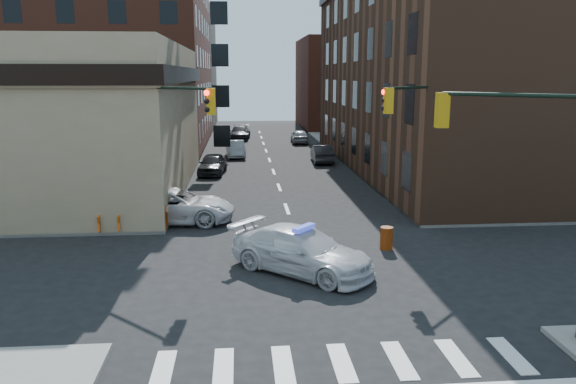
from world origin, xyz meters
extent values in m
plane|color=black|center=(0.00, 0.00, 0.00)|extent=(140.00, 140.00, 0.00)
cube|color=gray|center=(-23.00, 32.75, 0.07)|extent=(34.00, 54.50, 0.15)
cube|color=gray|center=(23.00, 32.75, 0.07)|extent=(34.00, 54.50, 0.15)
cube|color=tan|center=(-17.00, 16.50, 4.50)|extent=(22.00, 22.00, 9.00)
cube|color=#5E2A1D|center=(-18.50, 40.00, 12.00)|extent=(25.00, 25.00, 24.00)
cube|color=#523221|center=(13.00, 22.50, 7.00)|extent=(14.00, 34.00, 14.00)
cube|color=brown|center=(-16.00, 62.00, 8.00)|extent=(20.00, 18.00, 16.00)
cube|color=#5E2A1D|center=(14.00, 58.00, 6.00)|extent=(16.00, 16.00, 12.00)
cylinder|color=black|center=(5.21, -4.71, 6.65)|extent=(3.27, 3.27, 0.12)
cube|color=#BF8C0C|center=(3.62, -3.12, 6.15)|extent=(0.35, 0.35, 1.05)
sphere|color=#FF0C05|center=(3.77, -2.96, 6.50)|extent=(0.22, 0.22, 0.22)
sphere|color=black|center=(3.77, -2.96, 6.17)|extent=(0.22, 0.22, 0.22)
sphere|color=black|center=(3.77, -2.96, 5.84)|extent=(0.22, 0.22, 0.22)
cylinder|color=black|center=(-6.80, 6.30, 4.15)|extent=(0.20, 0.20, 8.00)
cylinder|color=black|center=(-6.80, 6.30, 0.40)|extent=(0.44, 0.44, 0.50)
cylinder|color=black|center=(-5.21, 4.71, 6.65)|extent=(3.27, 3.27, 0.12)
cube|color=#BF8C0C|center=(-3.62, 3.12, 6.15)|extent=(0.35, 0.35, 1.05)
sphere|color=#FF0C05|center=(-3.77, 2.96, 6.50)|extent=(0.22, 0.22, 0.22)
sphere|color=black|center=(-3.77, 2.96, 6.17)|extent=(0.22, 0.22, 0.22)
sphere|color=black|center=(-3.77, 2.96, 5.84)|extent=(0.22, 0.22, 0.22)
cylinder|color=black|center=(6.80, 6.30, 4.15)|extent=(0.20, 0.20, 8.00)
cylinder|color=black|center=(6.80, 6.30, 0.40)|extent=(0.44, 0.44, 0.50)
cylinder|color=black|center=(5.21, 4.71, 6.65)|extent=(3.27, 3.27, 0.12)
cube|color=#BF8C0C|center=(3.62, 3.12, 6.15)|extent=(0.35, 0.35, 1.05)
sphere|color=#FF0C05|center=(3.46, 3.27, 6.50)|extent=(0.22, 0.22, 0.22)
sphere|color=black|center=(3.46, 3.27, 6.17)|extent=(0.22, 0.22, 0.22)
sphere|color=black|center=(3.46, 3.27, 5.84)|extent=(0.22, 0.22, 0.22)
cylinder|color=black|center=(7.50, 26.00, 1.45)|extent=(0.24, 0.24, 2.60)
sphere|color=#904F15|center=(7.50, 26.00, 3.50)|extent=(3.00, 3.00, 3.00)
cylinder|color=black|center=(7.50, 34.00, 1.45)|extent=(0.24, 0.24, 2.60)
sphere|color=#904F15|center=(7.50, 34.00, 3.50)|extent=(3.00, 3.00, 3.00)
imported|color=silver|center=(-0.28, -0.02, 0.82)|extent=(5.79, 5.47, 1.65)
imported|color=silver|center=(-5.80, 7.68, 0.83)|extent=(6.20, 3.27, 1.66)
imported|color=black|center=(-4.55, 21.39, 0.75)|extent=(2.21, 4.59, 1.51)
imported|color=#9B9FA4|center=(-2.91, 30.03, 0.73)|extent=(1.83, 4.50, 1.45)
imported|color=black|center=(-2.50, 43.79, 0.77)|extent=(2.60, 5.47, 1.54)
imported|color=black|center=(4.31, 26.31, 0.74)|extent=(1.70, 4.51, 1.47)
imported|color=#989CA0|center=(3.86, 39.99, 0.73)|extent=(1.86, 4.35, 1.46)
imported|color=black|center=(-6.77, 6.44, 1.08)|extent=(0.73, 0.53, 1.86)
imported|color=black|center=(-11.18, 9.33, 1.04)|extent=(0.95, 0.79, 1.78)
imported|color=#212731|center=(-13.00, 6.00, 0.98)|extent=(1.01, 0.91, 1.66)
cylinder|color=orange|center=(3.57, 2.47, 0.48)|extent=(0.58, 0.58, 0.95)
cylinder|color=red|center=(-5.50, 7.46, 0.52)|extent=(0.71, 0.71, 1.04)
camera|label=1|loc=(-2.48, -19.73, 7.20)|focal=35.00mm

